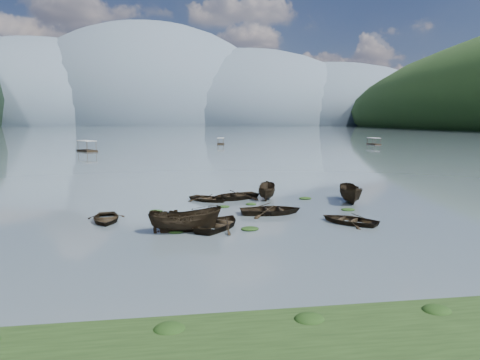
{
  "coord_description": "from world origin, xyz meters",
  "views": [
    {
      "loc": [
        -5.62,
        -26.11,
        7.29
      ],
      "look_at": [
        0.0,
        12.0,
        2.0
      ],
      "focal_mm": 32.0,
      "sensor_mm": 36.0,
      "label": 1
    }
  ],
  "objects": [
    {
      "name": "haze_mtn_b",
      "position": [
        -60.0,
        900.0,
        0.0
      ],
      "size": [
        520.0,
        520.0,
        340.0
      ],
      "primitive_type": "ellipsoid",
      "color": "#475666",
      "rests_on": "ground"
    },
    {
      "name": "rowboat_8",
      "position": [
        2.75,
        13.33,
        0.0
      ],
      "size": [
        2.65,
        4.47,
        1.62
      ],
      "primitive_type": "imported",
      "rotation": [
        0.0,
        0.0,
        2.87
      ],
      "color": "black",
      "rests_on": "ground"
    },
    {
      "name": "rowboat_1",
      "position": [
        -2.87,
        2.65,
        0.0
      ],
      "size": [
        5.45,
        5.84,
        0.99
      ],
      "primitive_type": "imported",
      "rotation": [
        0.0,
        0.0,
        2.56
      ],
      "color": "black",
      "rests_on": "ground"
    },
    {
      "name": "rowboat_4",
      "position": [
        1.69,
        6.48,
        0.0
      ],
      "size": [
        4.88,
        3.5,
        1.01
      ],
      "primitive_type": "imported",
      "rotation": [
        0.0,
        0.0,
        1.57
      ],
      "color": "black",
      "rests_on": "ground"
    },
    {
      "name": "weed_clump_6",
      "position": [
        -1.74,
        9.66,
        0.0
      ],
      "size": [
        1.0,
        0.84,
        0.21
      ],
      "primitive_type": "ellipsoid",
      "color": "black",
      "rests_on": "ground"
    },
    {
      "name": "rowboat_2",
      "position": [
        -5.16,
        1.85,
        0.0
      ],
      "size": [
        4.93,
        2.04,
        1.87
      ],
      "primitive_type": "imported",
      "rotation": [
        0.0,
        0.0,
        1.62
      ],
      "color": "black",
      "rests_on": "ground"
    },
    {
      "name": "rowboat_0",
      "position": [
        -10.91,
        5.73,
        0.0
      ],
      "size": [
        3.31,
        4.29,
        0.82
      ],
      "primitive_type": "imported",
      "rotation": [
        0.0,
        0.0,
        0.13
      ],
      "color": "black",
      "rests_on": "ground"
    },
    {
      "name": "near_shore",
      "position": [
        0.0,
        -14.0,
        0.0
      ],
      "size": [
        60.0,
        6.0,
        0.5
      ],
      "primitive_type": "cube",
      "color": "black",
      "rests_on": "ground"
    },
    {
      "name": "weed_clump_3",
      "position": [
        0.76,
        10.45,
        0.0
      ],
      "size": [
        0.97,
        0.82,
        0.21
      ],
      "primitive_type": "ellipsoid",
      "color": "black",
      "rests_on": "ground"
    },
    {
      "name": "haze_mtn_c",
      "position": [
        140.0,
        900.0,
        0.0
      ],
      "size": [
        520.0,
        520.0,
        260.0
      ],
      "primitive_type": "ellipsoid",
      "color": "#475666",
      "rests_on": "ground"
    },
    {
      "name": "haze_mtn_a",
      "position": [
        -260.0,
        900.0,
        0.0
      ],
      "size": [
        520.0,
        520.0,
        280.0
      ],
      "primitive_type": "ellipsoid",
      "color": "#475666",
      "rests_on": "ground"
    },
    {
      "name": "rowboat_6",
      "position": [
        -2.83,
        12.77,
        0.0
      ],
      "size": [
        4.81,
        4.78,
        0.82
      ],
      "primitive_type": "imported",
      "rotation": [
        0.0,
        0.0,
        0.8
      ],
      "color": "black",
      "rests_on": "ground"
    },
    {
      "name": "pontoon_left",
      "position": [
        -27.41,
        82.73,
        0.0
      ],
      "size": [
        5.9,
        7.06,
        2.54
      ],
      "primitive_type": null,
      "rotation": [
        0.0,
        0.0,
        0.57
      ],
      "color": "black",
      "rests_on": "ground"
    },
    {
      "name": "rowboat_7",
      "position": [
        -0.37,
        13.39,
        0.0
      ],
      "size": [
        5.83,
        5.12,
        1.0
      ],
      "primitive_type": "imported",
      "rotation": [
        0.0,
        0.0,
        5.12
      ],
      "color": "black",
      "rests_on": "ground"
    },
    {
      "name": "weed_clump_4",
      "position": [
        8.29,
        6.88,
        0.0
      ],
      "size": [
        1.13,
        0.9,
        0.23
      ],
      "primitive_type": "ellipsoid",
      "color": "black",
      "rests_on": "ground"
    },
    {
      "name": "weed_clump_5",
      "position": [
        -7.42,
        8.56,
        0.0
      ],
      "size": [
        1.1,
        0.89,
        0.23
      ],
      "primitive_type": "ellipsoid",
      "color": "black",
      "rests_on": "ground"
    },
    {
      "name": "weed_clump_7",
      "position": [
        6.31,
        12.38,
        0.0
      ],
      "size": [
        1.2,
        0.96,
        0.26
      ],
      "primitive_type": "ellipsoid",
      "color": "black",
      "rests_on": "ground"
    },
    {
      "name": "haze_mtn_d",
      "position": [
        320.0,
        900.0,
        0.0
      ],
      "size": [
        520.0,
        520.0,
        220.0
      ],
      "primitive_type": "ellipsoid",
      "color": "#475666",
      "rests_on": "ground"
    },
    {
      "name": "weed_clump_2",
      "position": [
        -0.84,
        1.73,
        0.0
      ],
      "size": [
        1.23,
        0.98,
        0.27
      ],
      "primitive_type": "ellipsoid",
      "color": "black",
      "rests_on": "ground"
    },
    {
      "name": "ground_plane",
      "position": [
        0.0,
        0.0,
        0.0
      ],
      "size": [
        2400.0,
        2400.0,
        0.0
      ],
      "primitive_type": "plane",
      "color": "#4B575E"
    },
    {
      "name": "rowboat_3",
      "position": [
        6.6,
        2.61,
        0.0
      ],
      "size": [
        5.04,
        5.07,
        0.86
      ],
      "primitive_type": "imported",
      "rotation": [
        0.0,
        0.0,
        3.91
      ],
      "color": "black",
      "rests_on": "ground"
    },
    {
      "name": "weed_clump_0",
      "position": [
        -3.58,
        5.31,
        0.0
      ],
      "size": [
        1.15,
        0.94,
        0.25
      ],
      "primitive_type": "ellipsoid",
      "color": "black",
      "rests_on": "ground"
    },
    {
      "name": "pontoon_centre",
      "position": [
        8.27,
        110.56,
        0.0
      ],
      "size": [
        2.92,
        5.43,
        1.98
      ],
      "primitive_type": null,
      "rotation": [
        0.0,
        0.0,
        -0.16
      ],
      "color": "black",
      "rests_on": "ground"
    },
    {
      "name": "weed_clump_1",
      "position": [
        -5.79,
        1.72,
        0.0
      ],
      "size": [
        0.99,
        0.79,
        0.22
      ],
      "primitive_type": "ellipsoid",
      "color": "black",
      "rests_on": "ground"
    },
    {
      "name": "rowboat_5",
      "position": [
        9.93,
        10.26,
        0.0
      ],
      "size": [
        2.89,
        5.11,
        1.86
      ],
      "primitive_type": "imported",
      "rotation": [
        0.0,
        0.0,
        -0.24
      ],
      "color": "black",
      "rests_on": "ground"
    },
    {
      "name": "pontoon_right",
      "position": [
        56.12,
        101.91,
        0.0
      ],
      "size": [
        2.63,
        5.51,
        2.05
      ],
      "primitive_type": null,
      "rotation": [
        0.0,
        0.0,
        0.08
      ],
      "color": "black",
      "rests_on": "ground"
    }
  ]
}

